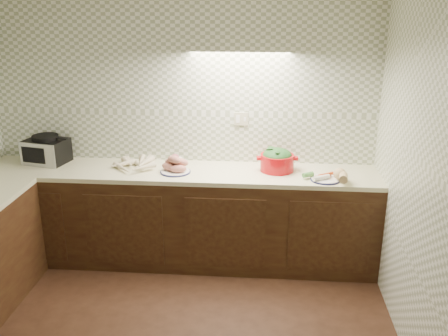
# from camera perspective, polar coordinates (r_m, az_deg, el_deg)

# --- Properties ---
(room) EXTENTS (3.60, 3.60, 2.60)m
(room) POSITION_cam_1_polar(r_m,az_deg,el_deg) (2.93, -10.61, 3.56)
(room) COLOR black
(room) RESTS_ON ground
(counter) EXTENTS (3.60, 3.60, 0.90)m
(counter) POSITION_cam_1_polar(r_m,az_deg,el_deg) (4.18, -16.37, -9.55)
(counter) COLOR black
(counter) RESTS_ON ground
(toaster_oven) EXTENTS (0.43, 0.36, 0.27)m
(toaster_oven) POSITION_cam_1_polar(r_m,az_deg,el_deg) (4.99, -19.65, 1.96)
(toaster_oven) COLOR black
(toaster_oven) RESTS_ON counter
(parsnip_pile) EXTENTS (0.42, 0.36, 0.08)m
(parsnip_pile) POSITION_cam_1_polar(r_m,az_deg,el_deg) (4.61, -10.48, 0.24)
(parsnip_pile) COLOR beige
(parsnip_pile) RESTS_ON counter
(sweet_potato_plate) EXTENTS (0.28, 0.27, 0.16)m
(sweet_potato_plate) POSITION_cam_1_polar(r_m,az_deg,el_deg) (4.48, -5.56, 0.21)
(sweet_potato_plate) COLOR #151742
(sweet_potato_plate) RESTS_ON counter
(onion_bowl) EXTENTS (0.15, 0.15, 0.12)m
(onion_bowl) POSITION_cam_1_polar(r_m,az_deg,el_deg) (4.65, -5.47, 0.74)
(onion_bowl) COLOR black
(onion_bowl) RESTS_ON counter
(dutch_oven) EXTENTS (0.37, 0.32, 0.21)m
(dutch_oven) POSITION_cam_1_polar(r_m,az_deg,el_deg) (4.51, 6.09, 0.94)
(dutch_oven) COLOR #B20B10
(dutch_oven) RESTS_ON counter
(veg_plate) EXTENTS (0.40, 0.27, 0.12)m
(veg_plate) POSITION_cam_1_polar(r_m,az_deg,el_deg) (4.35, 12.18, -0.91)
(veg_plate) COLOR #151742
(veg_plate) RESTS_ON counter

